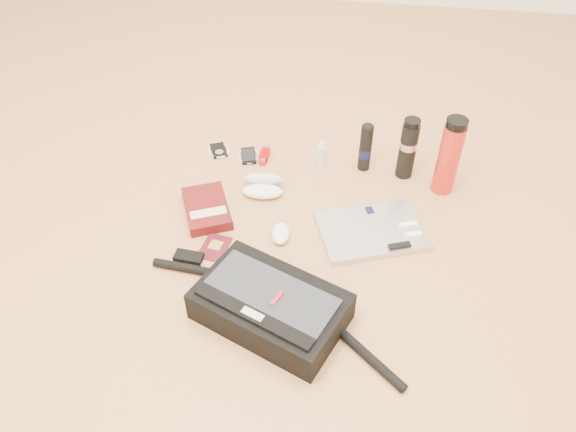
{
  "coord_description": "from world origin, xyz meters",
  "views": [
    {
      "loc": [
        0.14,
        -1.2,
        1.3
      ],
      "look_at": [
        -0.05,
        0.11,
        0.06
      ],
      "focal_mm": 35.0,
      "sensor_mm": 36.0,
      "label": 1
    }
  ],
  "objects_px": {
    "messenger_bag": "(270,306)",
    "laptop": "(372,231)",
    "thermos_black": "(408,148)",
    "thermos_red": "(449,156)",
    "book": "(207,208)"
  },
  "relations": [
    {
      "from": "messenger_bag",
      "to": "laptop",
      "type": "xyz_separation_m",
      "value": [
        0.27,
        0.38,
        -0.04
      ]
    },
    {
      "from": "laptop",
      "to": "messenger_bag",
      "type": "bearing_deg",
      "value": -145.87
    },
    {
      "from": "messenger_bag",
      "to": "laptop",
      "type": "distance_m",
      "value": 0.47
    },
    {
      "from": "messenger_bag",
      "to": "book",
      "type": "bearing_deg",
      "value": 148.48
    },
    {
      "from": "messenger_bag",
      "to": "thermos_red",
      "type": "bearing_deg",
      "value": 74.66
    },
    {
      "from": "thermos_black",
      "to": "thermos_red",
      "type": "relative_size",
      "value": 0.81
    },
    {
      "from": "laptop",
      "to": "thermos_black",
      "type": "distance_m",
      "value": 0.36
    },
    {
      "from": "messenger_bag",
      "to": "laptop",
      "type": "relative_size",
      "value": 1.98
    },
    {
      "from": "messenger_bag",
      "to": "thermos_red",
      "type": "relative_size",
      "value": 2.65
    },
    {
      "from": "book",
      "to": "thermos_red",
      "type": "xyz_separation_m",
      "value": [
        0.79,
        0.25,
        0.13
      ]
    },
    {
      "from": "laptop",
      "to": "thermos_red",
      "type": "height_order",
      "value": "thermos_red"
    },
    {
      "from": "thermos_red",
      "to": "laptop",
      "type": "bearing_deg",
      "value": -131.85
    },
    {
      "from": "thermos_black",
      "to": "laptop",
      "type": "bearing_deg",
      "value": -107.47
    },
    {
      "from": "laptop",
      "to": "thermos_red",
      "type": "distance_m",
      "value": 0.38
    },
    {
      "from": "laptop",
      "to": "book",
      "type": "bearing_deg",
      "value": 157.74
    }
  ]
}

